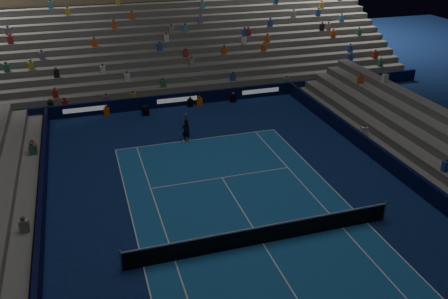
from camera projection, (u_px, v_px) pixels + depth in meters
The scene contains 9 objects.
ground at pixel (263, 243), 21.95m from camera, with size 90.00×90.00×0.00m, color #0C1E4D.
court_surface at pixel (263, 243), 21.95m from camera, with size 10.97×23.77×0.01m, color #1C599A.
sponsor_barrier_far at pixel (177, 100), 37.58m from camera, with size 44.00×0.25×1.00m, color black.
sponsor_barrier_east at pixel (441, 201), 24.31m from camera, with size 0.25×37.00×1.00m, color black.
sponsor_barrier_west at pixel (38, 278), 19.14m from camera, with size 0.25×37.00×1.00m, color black.
grandstand_main at pixel (154, 37), 44.37m from camera, with size 44.00×15.20×11.20m.
tennis_net at pixel (263, 234), 21.73m from camera, with size 12.90×0.10×1.10m.
tennis_player at pixel (186, 130), 31.51m from camera, with size 0.58×0.38×1.59m, color black.
broadcast_camera at pixel (145, 110), 36.01m from camera, with size 0.50×0.96×0.66m.
Camera 1 is at (-6.98, -16.46, 13.56)m, focal length 38.34 mm.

